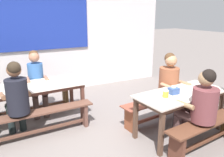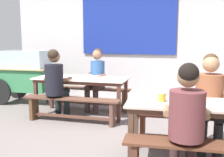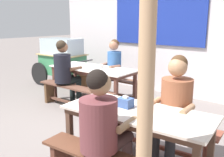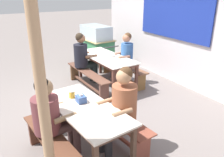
{
  "view_description": "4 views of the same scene",
  "coord_description": "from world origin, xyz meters",
  "px_view_note": "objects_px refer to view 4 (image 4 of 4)",
  "views": [
    {
      "loc": [
        -1.15,
        -2.96,
        1.97
      ],
      "look_at": [
        0.74,
        0.74,
        0.75
      ],
      "focal_mm": 36.08,
      "sensor_mm": 36.0,
      "label": 1
    },
    {
      "loc": [
        1.37,
        -3.58,
        1.46
      ],
      "look_at": [
        0.02,
        0.75,
        0.79
      ],
      "focal_mm": 42.31,
      "sensor_mm": 36.0,
      "label": 2
    },
    {
      "loc": [
        2.8,
        -2.53,
        1.66
      ],
      "look_at": [
        0.5,
        0.22,
        0.83
      ],
      "focal_mm": 40.59,
      "sensor_mm": 36.0,
      "label": 3
    },
    {
      "loc": [
        4.03,
        -1.55,
        2.26
      ],
      "look_at": [
        0.72,
        0.38,
        0.76
      ],
      "focal_mm": 37.24,
      "sensor_mm": 36.0,
      "label": 4
    }
  ],
  "objects_px": {
    "food_cart": "(96,42)",
    "person_near_front": "(51,114)",
    "bench_far_front": "(88,77)",
    "dining_table_near": "(85,112)",
    "person_left_back_turned": "(83,56)",
    "bench_far_back": "(123,69)",
    "dining_table_far": "(106,59)",
    "person_center_facing": "(124,56)",
    "soup_bowl": "(111,56)",
    "tissue_box": "(81,99)",
    "wooden_support_post": "(44,108)",
    "condiment_jar": "(72,94)",
    "person_right_near_table": "(121,105)",
    "bench_near_back": "(114,123)",
    "bench_near_front": "(53,147)"
  },
  "relations": [
    {
      "from": "person_left_back_turned",
      "to": "dining_table_near",
      "type": "bearing_deg",
      "value": -23.16
    },
    {
      "from": "bench_near_back",
      "to": "person_center_facing",
      "type": "xyz_separation_m",
      "value": [
        -1.89,
        1.41,
        0.42
      ]
    },
    {
      "from": "dining_table_near",
      "to": "person_left_back_turned",
      "type": "height_order",
      "value": "person_left_back_turned"
    },
    {
      "from": "person_near_front",
      "to": "bench_near_front",
      "type": "bearing_deg",
      "value": -22.8
    },
    {
      "from": "bench_far_back",
      "to": "person_near_front",
      "type": "distance_m",
      "value": 3.19
    },
    {
      "from": "bench_near_back",
      "to": "person_right_near_table",
      "type": "relative_size",
      "value": 1.2
    },
    {
      "from": "dining_table_near",
      "to": "soup_bowl",
      "type": "bearing_deg",
      "value": 141.7
    },
    {
      "from": "tissue_box",
      "to": "person_center_facing",
      "type": "bearing_deg",
      "value": 133.17
    },
    {
      "from": "person_near_front",
      "to": "food_cart",
      "type": "bearing_deg",
      "value": 145.89
    },
    {
      "from": "food_cart",
      "to": "dining_table_near",
      "type": "bearing_deg",
      "value": -28.47
    },
    {
      "from": "person_center_facing",
      "to": "wooden_support_post",
      "type": "xyz_separation_m",
      "value": [
        2.45,
        -2.57,
        0.42
      ]
    },
    {
      "from": "dining_table_near",
      "to": "bench_far_back",
      "type": "relative_size",
      "value": 0.94
    },
    {
      "from": "person_right_near_table",
      "to": "soup_bowl",
      "type": "xyz_separation_m",
      "value": [
        -2.18,
        1.1,
        0.03
      ]
    },
    {
      "from": "dining_table_far",
      "to": "dining_table_near",
      "type": "height_order",
      "value": "same"
    },
    {
      "from": "person_center_facing",
      "to": "soup_bowl",
      "type": "xyz_separation_m",
      "value": [
        -0.05,
        -0.33,
        0.05
      ]
    },
    {
      "from": "bench_far_back",
      "to": "person_center_facing",
      "type": "bearing_deg",
      "value": -22.97
    },
    {
      "from": "dining_table_near",
      "to": "person_left_back_turned",
      "type": "relative_size",
      "value": 1.26
    },
    {
      "from": "food_cart",
      "to": "tissue_box",
      "type": "bearing_deg",
      "value": -29.4
    },
    {
      "from": "person_near_front",
      "to": "bench_near_back",
      "type": "bearing_deg",
      "value": 88.43
    },
    {
      "from": "bench_far_back",
      "to": "person_left_back_turned",
      "type": "xyz_separation_m",
      "value": [
        -0.28,
        -0.96,
        0.43
      ]
    },
    {
      "from": "bench_far_back",
      "to": "soup_bowl",
      "type": "xyz_separation_m",
      "value": [
        0.11,
        -0.4,
        0.45
      ]
    },
    {
      "from": "wooden_support_post",
      "to": "bench_far_back",
      "type": "bearing_deg",
      "value": 134.73
    },
    {
      "from": "person_near_front",
      "to": "condiment_jar",
      "type": "relative_size",
      "value": 11.11
    },
    {
      "from": "dining_table_near",
      "to": "tissue_box",
      "type": "relative_size",
      "value": 11.05
    },
    {
      "from": "person_center_facing",
      "to": "person_near_front",
      "type": "distance_m",
      "value": 3.01
    },
    {
      "from": "wooden_support_post",
      "to": "person_near_front",
      "type": "bearing_deg",
      "value": 160.26
    },
    {
      "from": "person_center_facing",
      "to": "condiment_jar",
      "type": "bearing_deg",
      "value": -51.19
    },
    {
      "from": "person_center_facing",
      "to": "soup_bowl",
      "type": "bearing_deg",
      "value": -98.95
    },
    {
      "from": "food_cart",
      "to": "wooden_support_post",
      "type": "xyz_separation_m",
      "value": [
        4.23,
        -2.68,
        0.43
      ]
    },
    {
      "from": "person_right_near_table",
      "to": "soup_bowl",
      "type": "distance_m",
      "value": 2.45
    },
    {
      "from": "dining_table_near",
      "to": "bench_far_back",
      "type": "height_order",
      "value": "dining_table_near"
    },
    {
      "from": "bench_far_front",
      "to": "bench_near_front",
      "type": "xyz_separation_m",
      "value": [
        2.11,
        -1.47,
        -0.01
      ]
    },
    {
      "from": "condiment_jar",
      "to": "wooden_support_post",
      "type": "bearing_deg",
      "value": -34.99
    },
    {
      "from": "bench_far_front",
      "to": "person_right_near_table",
      "type": "distance_m",
      "value": 2.34
    },
    {
      "from": "condiment_jar",
      "to": "food_cart",
      "type": "bearing_deg",
      "value": 148.39
    },
    {
      "from": "bench_far_back",
      "to": "dining_table_far",
      "type": "bearing_deg",
      "value": -87.4
    },
    {
      "from": "food_cart",
      "to": "tissue_box",
      "type": "relative_size",
      "value": 10.77
    },
    {
      "from": "dining_table_far",
      "to": "dining_table_near",
      "type": "bearing_deg",
      "value": -35.27
    },
    {
      "from": "person_left_back_turned",
      "to": "person_near_front",
      "type": "bearing_deg",
      "value": -32.51
    },
    {
      "from": "person_near_front",
      "to": "condiment_jar",
      "type": "xyz_separation_m",
      "value": [
        -0.29,
        0.4,
        0.08
      ]
    },
    {
      "from": "bench_far_back",
      "to": "person_left_back_turned",
      "type": "bearing_deg",
      "value": -105.98
    },
    {
      "from": "food_cart",
      "to": "person_near_front",
      "type": "height_order",
      "value": "person_near_front"
    },
    {
      "from": "person_center_facing",
      "to": "soup_bowl",
      "type": "distance_m",
      "value": 0.34
    },
    {
      "from": "bench_near_back",
      "to": "wooden_support_post",
      "type": "relative_size",
      "value": 0.68
    },
    {
      "from": "bench_near_back",
      "to": "dining_table_far",
      "type": "bearing_deg",
      "value": 154.48
    },
    {
      "from": "bench_far_front",
      "to": "person_near_front",
      "type": "distance_m",
      "value": 2.47
    },
    {
      "from": "tissue_box",
      "to": "wooden_support_post",
      "type": "height_order",
      "value": "wooden_support_post"
    },
    {
      "from": "dining_table_far",
      "to": "soup_bowl",
      "type": "height_order",
      "value": "soup_bowl"
    },
    {
      "from": "soup_bowl",
      "to": "bench_far_front",
      "type": "bearing_deg",
      "value": -96.06
    },
    {
      "from": "condiment_jar",
      "to": "person_left_back_turned",
      "type": "bearing_deg",
      "value": 152.14
    }
  ]
}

